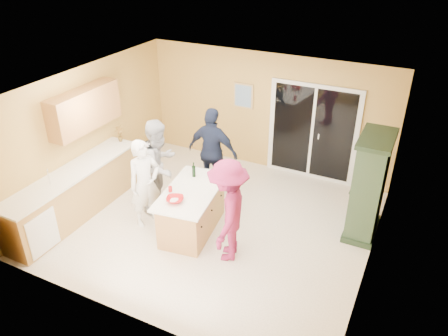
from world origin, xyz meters
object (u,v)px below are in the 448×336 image
at_px(woman_navy, 213,152).
at_px(woman_white, 145,184).
at_px(woman_magenta, 228,211).
at_px(green_hutch, 369,188).
at_px(kitchen_island, 192,212).
at_px(woman_grey, 160,165).

bearing_deg(woman_navy, woman_white, 69.81).
distance_m(woman_white, woman_navy, 1.61).
bearing_deg(woman_magenta, green_hutch, 116.19).
distance_m(green_hutch, woman_white, 3.89).
height_order(kitchen_island, woman_grey, woman_grey).
relative_size(green_hutch, woman_white, 1.13).
bearing_deg(kitchen_island, woman_navy, 93.91).
bearing_deg(green_hutch, woman_white, -157.87).
relative_size(kitchen_island, woman_white, 1.03).
xyz_separation_m(kitchen_island, green_hutch, (2.75, 1.31, 0.52)).
distance_m(green_hutch, woman_grey, 3.77).
height_order(green_hutch, woman_navy, green_hutch).
bearing_deg(kitchen_island, woman_grey, 147.43).
xyz_separation_m(woman_navy, woman_magenta, (1.15, -1.70, -0.03)).
height_order(woman_grey, woman_navy, woman_navy).
distance_m(green_hutch, woman_magenta, 2.50).
distance_m(green_hutch, woman_navy, 3.03).
xyz_separation_m(woman_white, woman_magenta, (1.73, -0.19, 0.06)).
height_order(kitchen_island, woman_white, woman_white).
xyz_separation_m(kitchen_island, woman_navy, (-0.28, 1.35, 0.52)).
bearing_deg(woman_grey, woman_navy, -33.38).
bearing_deg(kitchen_island, woman_white, -177.59).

